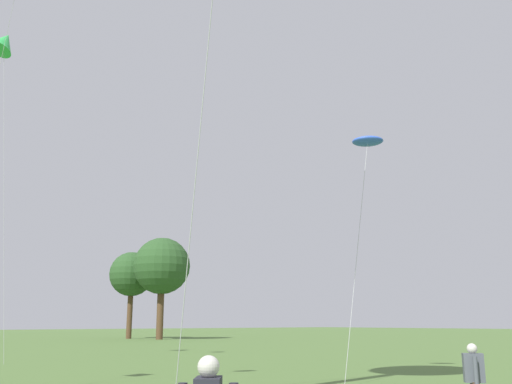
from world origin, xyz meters
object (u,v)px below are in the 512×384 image
person_grey_haired_man (474,377)px  tree_broad_distant (162,266)px  small_kite_bird_shape (4,43)px  small_kite_triangle_green (368,142)px  tree_oak_right (132,275)px

person_grey_haired_man → tree_broad_distant: (22.05, 51.16, 7.24)m
person_grey_haired_man → small_kite_bird_shape: 28.70m
person_grey_haired_man → small_kite_bird_shape: (-3.59, 23.80, 15.62)m
small_kite_triangle_green → tree_oak_right: tree_oak_right is taller
tree_oak_right → small_kite_bird_shape: bearing=-127.1°
person_grey_haired_man → tree_oak_right: size_ratio=0.15×
tree_broad_distant → tree_oak_right: (-1.32, 4.83, -0.70)m
small_kite_bird_shape → tree_oak_right: bearing=-52.6°
tree_broad_distant → tree_oak_right: size_ratio=1.13×
person_grey_haired_man → tree_oak_right: 60.06m
small_kite_triangle_green → small_kite_bird_shape: bearing=-12.0°
small_kite_bird_shape → tree_oak_right: 41.36m
tree_broad_distant → small_kite_bird_shape: bearing=-133.1°
person_grey_haired_man → small_kite_triangle_green: (5.95, 7.26, 7.83)m
person_grey_haired_man → tree_broad_distant: bearing=-63.5°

